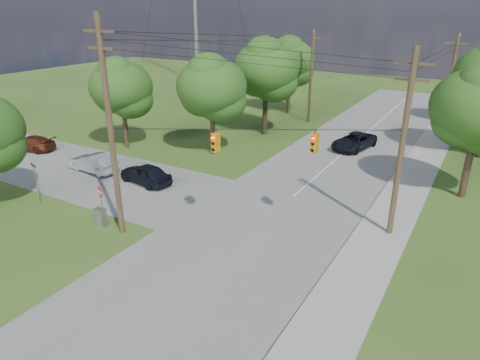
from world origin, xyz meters
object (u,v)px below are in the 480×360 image
Objects in this scene: pole_north_w at (311,76)px; car_cross_silver at (94,163)px; pole_ne at (402,144)px; car_cross_far at (31,143)px; do_not_enter_sign at (101,195)px; car_main_north at (354,141)px; pole_sw at (110,128)px; pole_north_e at (449,87)px; control_cabinet at (100,217)px; car_cross_dark at (145,174)px.

pole_north_w is 2.27× the size of car_cross_silver.
car_cross_far is (-31.64, -0.71, -4.77)m from pole_ne.
do_not_enter_sign is (-1.77, -29.00, -3.53)m from pole_north_w.
pole_north_w is 4.59× the size of do_not_enter_sign.
car_cross_far is 29.46m from car_main_north.
pole_sw is at bearing 57.22° from car_cross_silver.
pole_north_w is 2.19× the size of car_cross_far.
pole_north_w reaches higher than car_main_north.
pole_north_e is 13.90m from pole_north_w.
pole_north_e is at bearing 90.00° from pole_ne.
pole_north_w is 29.16m from car_cross_far.
pole_sw is 2.63× the size of car_cross_far.
control_cabinet is at bearing -116.91° from pole_north_e.
car_cross_dark is 2.02× the size of do_not_enter_sign.
pole_north_e is at bearing 65.48° from pole_sw.
do_not_enter_sign is at bearing 54.58° from car_cross_far.
car_cross_dark is 5.21m from car_cross_silver.
do_not_enter_sign is (15.96, -6.29, 0.91)m from car_cross_far.
car_cross_dark is 5.95m from do_not_enter_sign.
car_main_north is 4.47× the size of control_cabinet.
car_cross_far is at bearing -178.71° from pole_ne.
pole_north_e is at bearing 58.67° from control_cabinet.
do_not_enter_sign reaches higher than control_cabinet.
pole_north_w is 30.10m from control_cabinet.
car_cross_silver is at bearing 135.88° from control_cabinet.
pole_ne is at bearing -90.00° from pole_north_e.
control_cabinet is 1.39m from do_not_enter_sign.
car_main_north is (10.82, 15.97, -0.03)m from car_cross_dark.
car_main_north is at bearing 91.16° from do_not_enter_sign.
pole_north_e reaches higher than do_not_enter_sign.
car_cross_far is (-9.13, 0.86, -0.06)m from car_cross_silver.
do_not_enter_sign is at bearing 164.63° from pole_sw.
car_cross_dark is (-17.30, -1.33, -4.69)m from pole_ne.
pole_sw is 29.62m from pole_north_w.
car_cross_dark is 1.00× the size of car_cross_silver.
car_cross_silver is (-8.61, -23.57, -4.37)m from pole_north_w.
do_not_enter_sign is at bearing 124.33° from control_cabinet.
control_cabinet is (-1.59, -0.13, -5.65)m from pole_sw.
car_cross_dark is 0.85× the size of car_main_north.
car_cross_dark is (-3.40, -23.33, -4.35)m from pole_north_w.
car_cross_dark is (-3.80, 6.27, -5.45)m from pole_sw.
pole_north_e is 2.27× the size of car_cross_silver.
pole_north_e is 29.37m from car_cross_dark.
pole_north_e is 32.89m from car_cross_silver.
pole_north_e is 2.19× the size of car_cross_far.
pole_north_e is 1.00× the size of pole_north_w.
pole_north_e reaches higher than car_main_north.
pole_north_w is (-0.40, 29.60, -1.10)m from pole_sw.
pole_ne reaches higher than car_cross_silver.
do_not_enter_sign is (6.83, -5.43, 0.84)m from car_cross_silver.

